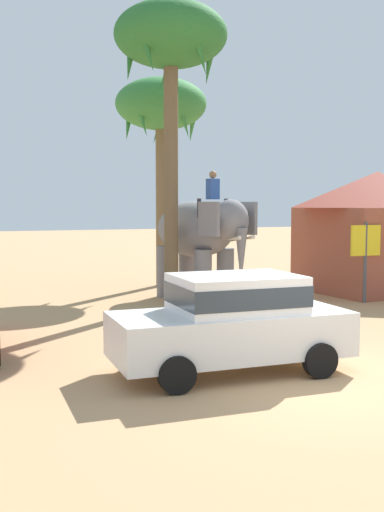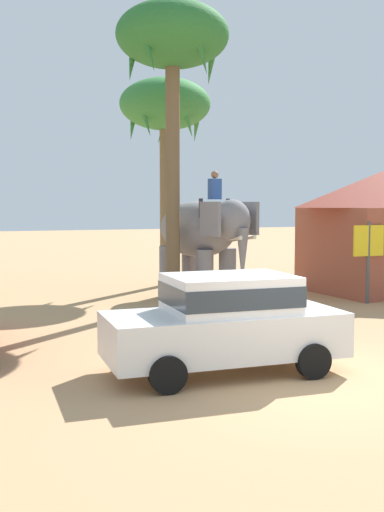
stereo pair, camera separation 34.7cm
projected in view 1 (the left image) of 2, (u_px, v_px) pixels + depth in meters
ground_plane at (306, 383)px, 10.08m from camera, size 120.00×120.00×0.00m
car_sedan_foreground at (233, 319)px, 10.67m from camera, size 4.14×1.96×1.70m
elephant_with_mahout at (200, 235)px, 18.65m from camera, size 2.53×4.02×3.88m
palm_tree_behind_elephant at (161, 109)px, 21.63m from camera, size 3.20×3.20×7.31m
palm_tree_far_back at (171, 44)px, 17.35m from camera, size 3.20×3.20×8.55m
roadside_hut at (377, 228)px, 20.68m from camera, size 5.36×4.63×4.00m
signboard_yellow at (366, 246)px, 18.13m from camera, size 1.00×0.10×2.40m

